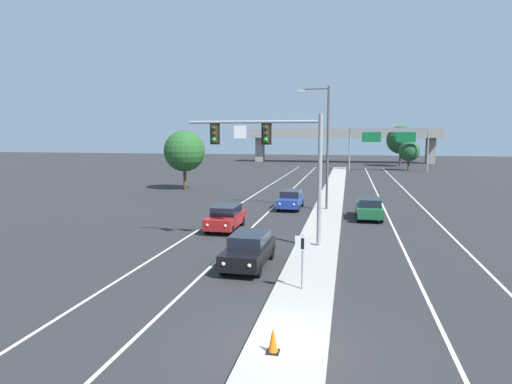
% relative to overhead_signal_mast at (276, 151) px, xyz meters
% --- Properties ---
extents(ground_plane, '(260.00, 260.00, 0.00)m').
position_rel_overhead_signal_mast_xyz_m(ground_plane, '(2.31, -11.79, -5.34)').
color(ground_plane, '#28282B').
extents(median_island, '(2.40, 110.00, 0.15)m').
position_rel_overhead_signal_mast_xyz_m(median_island, '(2.31, 6.21, -5.27)').
color(median_island, '#9E9B93').
rests_on(median_island, ground).
extents(lane_stripe_oncoming_center, '(0.14, 100.00, 0.01)m').
position_rel_overhead_signal_mast_xyz_m(lane_stripe_oncoming_center, '(-2.39, 13.21, -5.34)').
color(lane_stripe_oncoming_center, silver).
rests_on(lane_stripe_oncoming_center, ground).
extents(lane_stripe_receding_center, '(0.14, 100.00, 0.01)m').
position_rel_overhead_signal_mast_xyz_m(lane_stripe_receding_center, '(7.01, 13.21, -5.34)').
color(lane_stripe_receding_center, silver).
rests_on(lane_stripe_receding_center, ground).
extents(edge_stripe_left, '(0.14, 100.00, 0.01)m').
position_rel_overhead_signal_mast_xyz_m(edge_stripe_left, '(-5.69, 13.21, -5.34)').
color(edge_stripe_left, silver).
rests_on(edge_stripe_left, ground).
extents(edge_stripe_right, '(0.14, 100.00, 0.01)m').
position_rel_overhead_signal_mast_xyz_m(edge_stripe_right, '(10.31, 13.21, -5.34)').
color(edge_stripe_right, silver).
rests_on(edge_stripe_right, ground).
extents(overhead_signal_mast, '(7.53, 0.44, 7.20)m').
position_rel_overhead_signal_mast_xyz_m(overhead_signal_mast, '(0.00, 0.00, 0.00)').
color(overhead_signal_mast, gray).
rests_on(overhead_signal_mast, median_island).
extents(median_sign_post, '(0.60, 0.10, 2.20)m').
position_rel_overhead_signal_mast_xyz_m(median_sign_post, '(2.25, -7.18, -3.76)').
color(median_sign_post, gray).
rests_on(median_sign_post, median_island).
extents(street_lamp_median, '(2.58, 0.28, 10.00)m').
position_rel_overhead_signal_mast_xyz_m(street_lamp_median, '(1.99, 12.57, 0.45)').
color(street_lamp_median, '#4C4C51').
rests_on(street_lamp_median, median_island).
extents(car_oncoming_black, '(1.89, 4.50, 1.58)m').
position_rel_overhead_signal_mast_xyz_m(car_oncoming_black, '(-0.62, -4.13, -4.52)').
color(car_oncoming_black, black).
rests_on(car_oncoming_black, ground).
extents(car_oncoming_red, '(1.86, 4.49, 1.58)m').
position_rel_overhead_signal_mast_xyz_m(car_oncoming_red, '(-3.96, 3.67, -4.52)').
color(car_oncoming_red, maroon).
rests_on(car_oncoming_red, ground).
extents(car_oncoming_blue, '(1.86, 4.49, 1.58)m').
position_rel_overhead_signal_mast_xyz_m(car_oncoming_blue, '(-0.82, 12.84, -4.52)').
color(car_oncoming_blue, navy).
rests_on(car_oncoming_blue, ground).
extents(car_receding_green, '(1.91, 4.51, 1.58)m').
position_rel_overhead_signal_mast_xyz_m(car_receding_green, '(5.50, 9.52, -4.52)').
color(car_receding_green, '#195633').
rests_on(car_receding_green, ground).
extents(traffic_cone_median_nose, '(0.36, 0.36, 0.74)m').
position_rel_overhead_signal_mast_xyz_m(traffic_cone_median_nose, '(1.98, -12.56, -4.83)').
color(traffic_cone_median_nose, black).
rests_on(traffic_cone_median_nose, median_island).
extents(highway_sign_gantry, '(13.28, 0.42, 7.50)m').
position_rel_overhead_signal_mast_xyz_m(highway_sign_gantry, '(10.51, 55.66, 0.82)').
color(highway_sign_gantry, gray).
rests_on(highway_sign_gantry, ground).
extents(overpass_bridge, '(42.40, 6.40, 7.65)m').
position_rel_overhead_signal_mast_xyz_m(overpass_bridge, '(2.31, 79.56, 0.44)').
color(overpass_bridge, gray).
rests_on(overpass_bridge, ground).
extents(tree_far_left_a, '(4.67, 4.67, 6.76)m').
position_rel_overhead_signal_mast_xyz_m(tree_far_left_a, '(-14.48, 23.73, -0.93)').
color(tree_far_left_a, '#4C3823').
rests_on(tree_far_left_a, ground).
extents(tree_far_right_b, '(5.63, 5.63, 8.15)m').
position_rel_overhead_signal_mast_xyz_m(tree_far_right_b, '(13.97, 68.56, -0.02)').
color(tree_far_right_b, '#4C3823').
rests_on(tree_far_right_b, ground).
extents(tree_far_right_c, '(3.61, 3.61, 5.22)m').
position_rel_overhead_signal_mast_xyz_m(tree_far_right_c, '(14.32, 58.26, -1.94)').
color(tree_far_right_c, '#4C3823').
rests_on(tree_far_right_c, ground).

